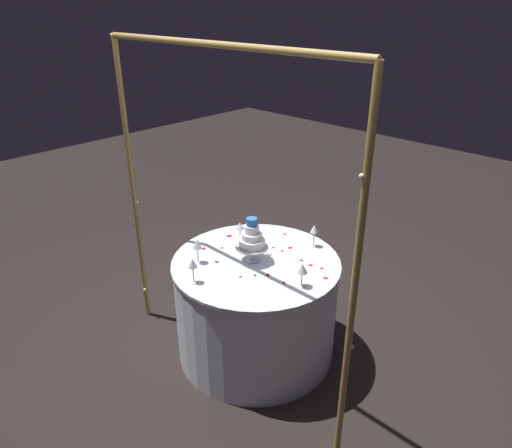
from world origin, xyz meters
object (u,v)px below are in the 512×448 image
decorative_arch (219,184)px  tiered_cake (252,239)px  main_table (256,307)px  wine_glass_3 (240,227)px  wine_glass_2 (193,265)px  wine_glass_1 (197,245)px  cake_knife (259,248)px  wine_glass_4 (314,230)px  wine_glass_0 (302,269)px

decorative_arch → tiered_cake: bearing=-85.2°
main_table → wine_glass_3: (0.28, -0.13, 0.49)m
main_table → wine_glass_2: 0.68m
main_table → wine_glass_1: (0.27, 0.28, 0.50)m
wine_glass_3 → tiered_cake: bearing=151.5°
wine_glass_1 → tiered_cake: bearing=-132.4°
wine_glass_1 → cake_knife: size_ratio=0.58×
tiered_cake → cake_knife: tiered_cake is taller
wine_glass_3 → main_table: bearing=155.9°
main_table → wine_glass_1: bearing=46.0°
decorative_arch → wine_glass_1: decorative_arch is taller
decorative_arch → main_table: size_ratio=1.89×
wine_glass_3 → cake_knife: bearing=-174.2°
decorative_arch → wine_glass_4: 0.92m
wine_glass_1 → wine_glass_2: size_ratio=1.03×
wine_glass_2 → main_table: bearing=-102.6°
tiered_cake → wine_glass_3: bearing=-28.5°
main_table → wine_glass_4: size_ratio=6.83×
tiered_cake → wine_glass_2: bearing=80.3°
wine_glass_2 → wine_glass_4: size_ratio=1.00×
wine_glass_4 → wine_glass_3: bearing=36.1°
tiered_cake → wine_glass_0: tiered_cake is taller
wine_glass_0 → wine_glass_4: size_ratio=0.96×
tiered_cake → wine_glass_3: size_ratio=2.08×
main_table → wine_glass_0: bearing=176.5°
main_table → wine_glass_2: wine_glass_2 is taller
wine_glass_3 → wine_glass_0: bearing=167.7°
wine_glass_4 → cake_knife: bearing=49.3°
wine_glass_0 → wine_glass_3: wine_glass_0 is taller
wine_glass_0 → wine_glass_2: bearing=40.0°
decorative_arch → wine_glass_1: size_ratio=12.59×
wine_glass_1 → wine_glass_3: (0.01, -0.40, -0.01)m
tiered_cake → decorative_arch: bearing=94.8°
wine_glass_4 → wine_glass_0: bearing=119.6°
wine_glass_2 → cake_knife: 0.61m
decorative_arch → wine_glass_1: 0.58m
main_table → tiered_cake: tiered_cake is taller
tiered_cake → wine_glass_3: tiered_cake is taller
main_table → cake_knife: size_ratio=3.86×
wine_glass_3 → cake_knife: wine_glass_3 is taller
decorative_arch → wine_glass_3: 0.73m
decorative_arch → wine_glass_1: (0.27, -0.03, -0.51)m
tiered_cake → wine_glass_4: (-0.17, -0.45, -0.04)m
main_table → wine_glass_1: wine_glass_1 is taller
decorative_arch → wine_glass_0: size_ratio=13.48×
decorative_arch → wine_glass_3: size_ratio=14.31×
wine_glass_0 → cake_knife: size_ratio=0.54×
wine_glass_1 → wine_glass_2: 0.24m
wine_glass_2 → wine_glass_1: bearing=-46.5°
tiered_cake → wine_glass_0: 0.44m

